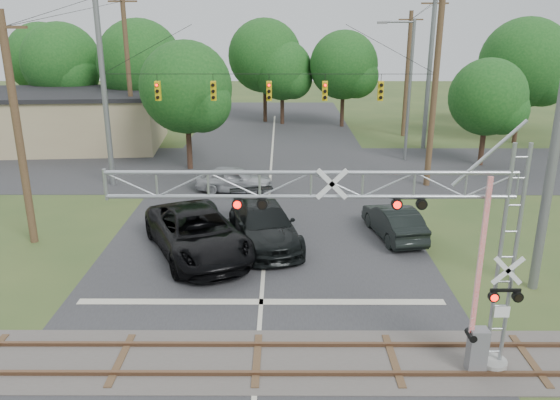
{
  "coord_description": "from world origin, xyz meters",
  "views": [
    {
      "loc": [
        0.72,
        -11.7,
        9.5
      ],
      "look_at": [
        0.66,
        7.5,
        3.17
      ],
      "focal_mm": 35.0,
      "sensor_mm": 36.0,
      "label": 1
    }
  ],
  "objects_px": {
    "crossing_gantry": "(389,234)",
    "sedan_silver": "(235,179)",
    "pickup_black": "(198,233)",
    "commercial_building": "(43,119)",
    "car_dark": "(264,224)",
    "streetlight": "(407,84)",
    "traffic_signal_span": "(285,89)"
  },
  "relations": [
    {
      "from": "crossing_gantry",
      "to": "sedan_silver",
      "type": "height_order",
      "value": "crossing_gantry"
    },
    {
      "from": "sedan_silver",
      "to": "pickup_black",
      "type": "bearing_deg",
      "value": -177.94
    },
    {
      "from": "sedan_silver",
      "to": "commercial_building",
      "type": "bearing_deg",
      "value": 60.39
    },
    {
      "from": "crossing_gantry",
      "to": "car_dark",
      "type": "bearing_deg",
      "value": 111.2
    },
    {
      "from": "commercial_building",
      "to": "streetlight",
      "type": "height_order",
      "value": "streetlight"
    },
    {
      "from": "crossing_gantry",
      "to": "traffic_signal_span",
      "type": "distance_m",
      "value": 18.61
    },
    {
      "from": "traffic_signal_span",
      "to": "streetlight",
      "type": "bearing_deg",
      "value": 37.03
    },
    {
      "from": "sedan_silver",
      "to": "commercial_building",
      "type": "relative_size",
      "value": 0.23
    },
    {
      "from": "crossing_gantry",
      "to": "sedan_silver",
      "type": "xyz_separation_m",
      "value": [
        -5.57,
        17.04,
        -3.4
      ]
    },
    {
      "from": "car_dark",
      "to": "commercial_building",
      "type": "bearing_deg",
      "value": 118.22
    },
    {
      "from": "car_dark",
      "to": "sedan_silver",
      "type": "bearing_deg",
      "value": 90.12
    },
    {
      "from": "traffic_signal_span",
      "to": "car_dark",
      "type": "bearing_deg",
      "value": -96.29
    },
    {
      "from": "crossing_gantry",
      "to": "pickup_black",
      "type": "bearing_deg",
      "value": 128.37
    },
    {
      "from": "car_dark",
      "to": "commercial_building",
      "type": "distance_m",
      "value": 26.67
    },
    {
      "from": "sedan_silver",
      "to": "commercial_building",
      "type": "distance_m",
      "value": 20.02
    },
    {
      "from": "traffic_signal_span",
      "to": "commercial_building",
      "type": "bearing_deg",
      "value": 150.57
    },
    {
      "from": "pickup_black",
      "to": "commercial_building",
      "type": "bearing_deg",
      "value": 100.99
    },
    {
      "from": "traffic_signal_span",
      "to": "pickup_black",
      "type": "height_order",
      "value": "traffic_signal_span"
    },
    {
      "from": "crossing_gantry",
      "to": "sedan_silver",
      "type": "distance_m",
      "value": 18.24
    },
    {
      "from": "traffic_signal_span",
      "to": "commercial_building",
      "type": "relative_size",
      "value": 1.01
    },
    {
      "from": "pickup_black",
      "to": "commercial_building",
      "type": "xyz_separation_m",
      "value": [
        -15.15,
        20.96,
        1.18
      ]
    },
    {
      "from": "crossing_gantry",
      "to": "car_dark",
      "type": "height_order",
      "value": "crossing_gantry"
    },
    {
      "from": "traffic_signal_span",
      "to": "car_dark",
      "type": "distance_m",
      "value": 10.3
    },
    {
      "from": "pickup_black",
      "to": "car_dark",
      "type": "height_order",
      "value": "pickup_black"
    },
    {
      "from": "pickup_black",
      "to": "commercial_building",
      "type": "distance_m",
      "value": 25.89
    },
    {
      "from": "crossing_gantry",
      "to": "streetlight",
      "type": "height_order",
      "value": "streetlight"
    },
    {
      "from": "crossing_gantry",
      "to": "sedan_silver",
      "type": "relative_size",
      "value": 2.52
    },
    {
      "from": "car_dark",
      "to": "pickup_black",
      "type": "bearing_deg",
      "value": -169.77
    },
    {
      "from": "crossing_gantry",
      "to": "commercial_building",
      "type": "height_order",
      "value": "crossing_gantry"
    },
    {
      "from": "car_dark",
      "to": "commercial_building",
      "type": "relative_size",
      "value": 0.32
    },
    {
      "from": "crossing_gantry",
      "to": "sedan_silver",
      "type": "bearing_deg",
      "value": 108.09
    },
    {
      "from": "sedan_silver",
      "to": "streetlight",
      "type": "xyz_separation_m",
      "value": [
        11.36,
        7.66,
        4.64
      ]
    }
  ]
}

